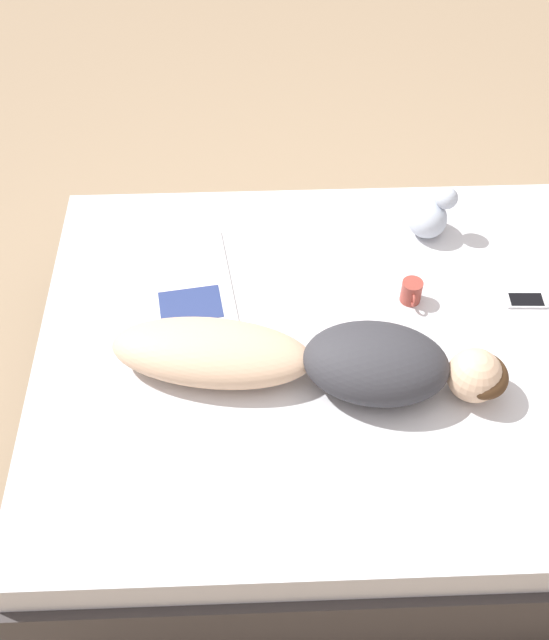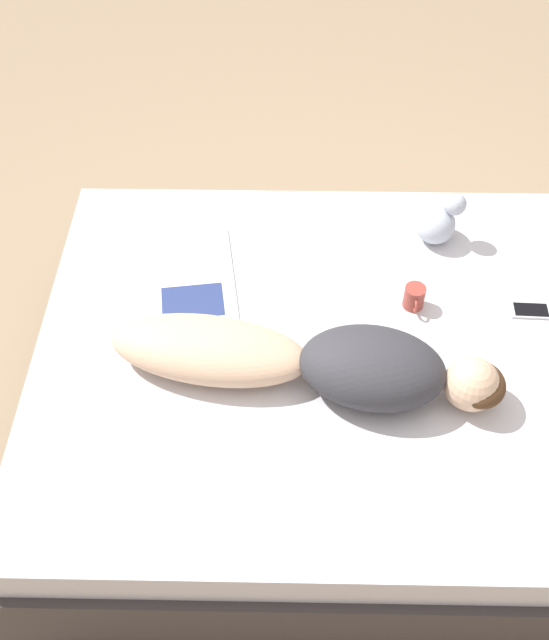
% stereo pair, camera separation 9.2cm
% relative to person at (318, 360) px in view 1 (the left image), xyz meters
% --- Properties ---
extents(ground_plane, '(12.00, 12.00, 0.00)m').
position_rel_person_xyz_m(ground_plane, '(-0.14, 0.12, -0.63)').
color(ground_plane, '#9E8466').
extents(bed, '(1.73, 2.22, 0.54)m').
position_rel_person_xyz_m(bed, '(-0.14, 0.12, -0.37)').
color(bed, '#383333').
rests_on(bed, ground_plane).
extents(person, '(0.46, 1.32, 0.21)m').
position_rel_person_xyz_m(person, '(0.00, 0.00, 0.00)').
color(person, '#DBB28E').
rests_on(person, bed).
extents(open_magazine, '(0.54, 0.39, 0.01)m').
position_rel_person_xyz_m(open_magazine, '(-0.45, -0.45, -0.09)').
color(open_magazine, white).
rests_on(open_magazine, bed).
extents(coffee_mug, '(0.11, 0.08, 0.09)m').
position_rel_person_xyz_m(coffee_mug, '(-0.34, 0.37, -0.05)').
color(coffee_mug, '#993D33').
rests_on(coffee_mug, bed).
extents(cell_phone, '(0.08, 0.15, 0.01)m').
position_rel_person_xyz_m(cell_phone, '(-0.32, 0.79, -0.09)').
color(cell_phone, silver).
rests_on(cell_phone, bed).
extents(plush_toy, '(0.17, 0.18, 0.21)m').
position_rel_person_xyz_m(plush_toy, '(-0.70, 0.49, -0.01)').
color(plush_toy, '#B2BCCC').
rests_on(plush_toy, bed).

